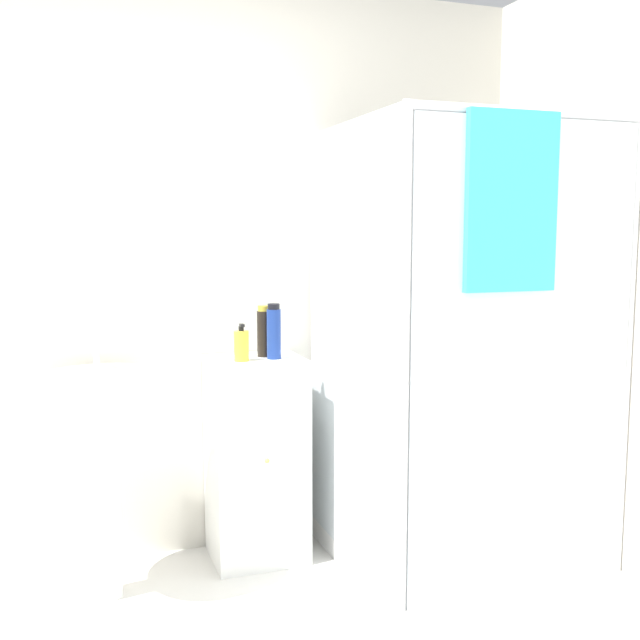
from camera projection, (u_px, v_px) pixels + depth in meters
The scene contains 7 objects.
wall_back at pixel (157, 274), 3.23m from camera, with size 6.40×0.06×2.50m, color silver.
shower_enclosure at pixel (450, 462), 3.13m from camera, with size 0.98×1.01×1.87m.
vanity_cabinet at pixel (256, 459), 3.26m from camera, with size 0.40×0.36×0.89m.
sink at pixel (101, 419), 2.87m from camera, with size 0.53×0.53×1.02m.
soap_dispenser at pixel (241, 345), 3.13m from camera, with size 0.06×0.06×0.16m.
shampoo_bottle_tall_black at pixel (264, 332), 3.24m from camera, with size 0.06×0.06×0.22m.
shampoo_bottle_blue at pixel (274, 332), 3.18m from camera, with size 0.06×0.06×0.24m.
Camera 1 is at (-0.40, -1.58, 1.45)m, focal length 42.00 mm.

